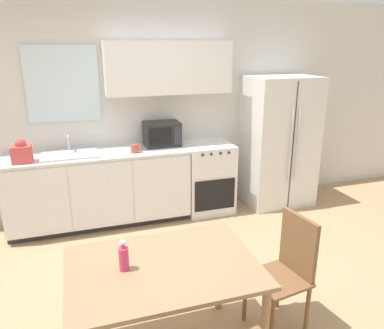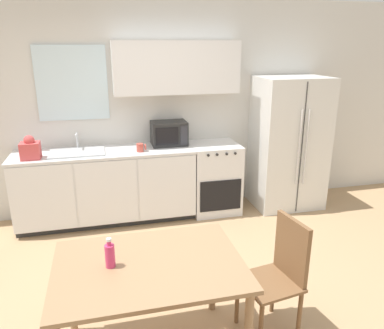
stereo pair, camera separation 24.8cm
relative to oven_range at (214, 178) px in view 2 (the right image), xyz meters
name	(u,v)px [view 2 (the right image)]	position (x,y,z in m)	size (l,w,h in m)	color
ground_plane	(162,294)	(-0.98, -1.64, -0.46)	(12.00, 12.00, 0.00)	tan
wall_back	(139,104)	(-0.92, 0.30, 0.97)	(12.00, 0.38, 2.70)	silver
kitchen_counter	(107,186)	(-1.39, 0.00, 0.00)	(2.17, 0.61, 0.92)	#333333
oven_range	(214,178)	(0.00, 0.00, 0.00)	(0.62, 0.62, 0.92)	white
refrigerator	(288,143)	(1.03, -0.04, 0.42)	(0.90, 0.73, 1.75)	silver
kitchen_sink	(77,152)	(-1.71, 0.01, 0.47)	(0.64, 0.44, 0.20)	#B7BABC
microwave	(169,133)	(-0.58, 0.11, 0.61)	(0.44, 0.32, 0.30)	#282828
coffee_mug	(141,147)	(-0.97, -0.12, 0.51)	(0.12, 0.08, 0.10)	#BF4C3F
grocery_bag_0	(30,149)	(-2.20, -0.12, 0.57)	(0.21, 0.18, 0.27)	#D14C4C
dining_table	(150,276)	(-1.16, -2.32, 0.21)	(1.25, 0.89, 0.77)	#997551
dining_chair_side	(281,269)	(-0.16, -2.26, 0.08)	(0.46, 0.46, 0.93)	brown
drink_bottle	(110,255)	(-1.41, -2.29, 0.40)	(0.06, 0.06, 0.21)	#DB386B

